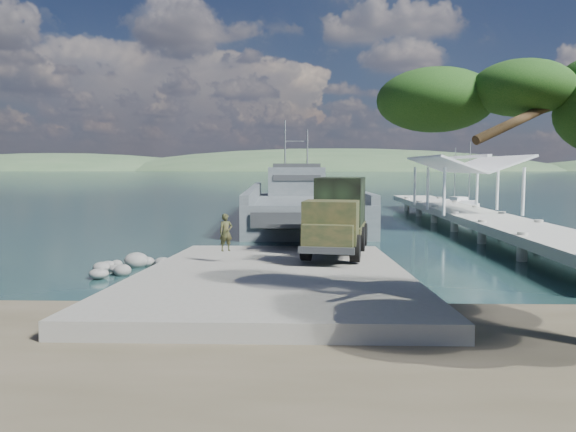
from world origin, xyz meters
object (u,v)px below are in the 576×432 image
object	(u,v)px
pier	(467,206)
soldier	(226,242)
landing_craft	(300,210)
sailboat_near	(468,209)
sailboat_far	(455,204)
military_truck	(338,215)

from	to	relation	value
pier	soldier	distance (m)	23.44
landing_craft	sailboat_near	size ratio (longest dim) A/B	4.73
pier	sailboat_near	distance (m)	13.96
pier	landing_craft	xyz separation A→B (m)	(-12.24, 5.55, -0.80)
landing_craft	sailboat_near	xyz separation A→B (m)	(16.23, 7.77, -0.42)
pier	sailboat_near	xyz separation A→B (m)	(3.99, 13.32, -1.23)
soldier	sailboat_far	xyz separation A→B (m)	(19.92, 38.95, -0.94)
sailboat_near	sailboat_far	xyz separation A→B (m)	(0.75, 7.78, -0.02)
pier	military_truck	bearing A→B (deg)	-123.79
soldier	military_truck	bearing A→B (deg)	-0.54
military_truck	sailboat_near	bearing A→B (deg)	73.15
pier	landing_craft	distance (m)	13.46
sailboat_near	landing_craft	bearing A→B (deg)	-133.91
landing_craft	military_truck	distance (m)	21.12
pier	sailboat_near	size ratio (longest dim) A/B	6.26
soldier	sailboat_near	size ratio (longest dim) A/B	0.23
pier	landing_craft	size ratio (longest dim) A/B	1.33
landing_craft	sailboat_near	distance (m)	18.00
sailboat_far	landing_craft	bearing A→B (deg)	-153.94
military_truck	sailboat_near	xyz separation A→B (m)	(14.33, 28.75, -1.83)
landing_craft	sailboat_near	bearing A→B (deg)	22.64
military_truck	pier	bearing A→B (deg)	65.84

